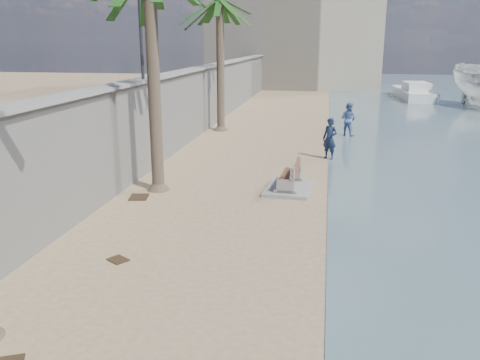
{
  "coord_description": "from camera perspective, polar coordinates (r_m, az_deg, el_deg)",
  "views": [
    {
      "loc": [
        1.86,
        -6.69,
        5.04
      ],
      "look_at": [
        -0.5,
        7.0,
        1.2
      ],
      "focal_mm": 38.0,
      "sensor_mm": 36.0,
      "label": 1
    }
  ],
  "objects": [
    {
      "name": "bench_far",
      "position": [
        17.66,
        5.53,
        0.16
      ],
      "size": [
        1.66,
        2.32,
        0.93
      ],
      "color": "gray",
      "rests_on": "ground_plane"
    },
    {
      "name": "seawall",
      "position": [
        27.8,
        -5.06,
        8.59
      ],
      "size": [
        0.45,
        70.0,
        3.5
      ],
      "primitive_type": "cube",
      "color": "gray",
      "rests_on": "ground_plane"
    },
    {
      "name": "person_a",
      "position": [
        22.41,
        10.07,
        4.93
      ],
      "size": [
        0.9,
        0.82,
        2.08
      ],
      "primitive_type": "imported",
      "rotation": [
        0.0,
        0.0,
        -0.55
      ],
      "color": "#15213B",
      "rests_on": "ground_plane"
    },
    {
      "name": "yacht_far",
      "position": [
        48.59,
        18.88,
        9.09
      ],
      "size": [
        2.86,
        8.88,
        1.5
      ],
      "primitive_type": null,
      "rotation": [
        0.0,
        0.0,
        1.62
      ],
      "color": "silver",
      "rests_on": "bay_water"
    },
    {
      "name": "person_b",
      "position": [
        28.28,
        12.07,
        6.89
      ],
      "size": [
        1.21,
        1.14,
        2.0
      ],
      "primitive_type": "imported",
      "rotation": [
        0.0,
        0.0,
        2.6
      ],
      "color": "#4D6AA0",
      "rests_on": "ground_plane"
    },
    {
      "name": "end_building",
      "position": [
        58.85,
        6.29,
        17.26
      ],
      "size": [
        18.0,
        12.0,
        14.0
      ],
      "primitive_type": "cube",
      "color": "#B7AA93",
      "rests_on": "ground_plane"
    },
    {
      "name": "palm_back",
      "position": [
        29.1,
        -2.29,
        19.31
      ],
      "size": [
        5.0,
        5.0,
        8.01
      ],
      "color": "brown",
      "rests_on": "ground_plane"
    },
    {
      "name": "debris_d",
      "position": [
        12.51,
        -13.54,
        -8.7
      ],
      "size": [
        0.59,
        0.56,
        0.03
      ],
      "primitive_type": "cube",
      "rotation": [
        0.0,
        0.0,
        5.7
      ],
      "color": "#382616",
      "rests_on": "ground_plane"
    },
    {
      "name": "wall_cap",
      "position": [
        27.65,
        -5.15,
        12.3
      ],
      "size": [
        0.8,
        70.0,
        0.12
      ],
      "primitive_type": "cube",
      "color": "gray",
      "rests_on": "seawall"
    },
    {
      "name": "debris_c",
      "position": [
        17.16,
        -11.29,
        -1.89
      ],
      "size": [
        0.72,
        0.84,
        0.03
      ],
      "primitive_type": "cube",
      "rotation": [
        0.0,
        0.0,
        1.76
      ],
      "color": "#382616",
      "rests_on": "ground_plane"
    }
  ]
}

